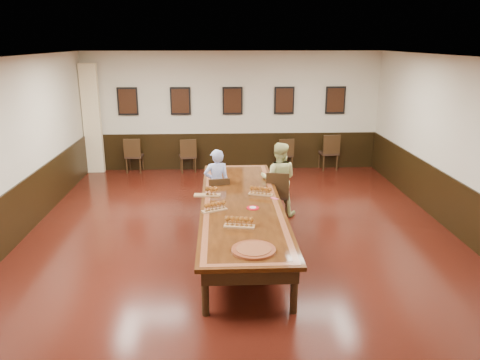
{
  "coord_description": "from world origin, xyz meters",
  "views": [
    {
      "loc": [
        -0.37,
        -7.72,
        3.47
      ],
      "look_at": [
        0.0,
        0.5,
        1.0
      ],
      "focal_mm": 35.0,
      "sensor_mm": 36.0,
      "label": 1
    }
  ],
  "objects_px": {
    "spare_chair_a": "(134,155)",
    "person_man": "(217,183)",
    "chair_man": "(218,197)",
    "spare_chair_b": "(188,155)",
    "chair_woman": "(278,193)",
    "person_woman": "(279,179)",
    "spare_chair_c": "(284,154)",
    "conference_table": "(241,209)",
    "carved_platter": "(254,250)",
    "spare_chair_d": "(329,151)"
  },
  "relations": [
    {
      "from": "chair_man",
      "to": "carved_platter",
      "type": "height_order",
      "value": "chair_man"
    },
    {
      "from": "person_man",
      "to": "spare_chair_b",
      "type": "bearing_deg",
      "value": -87.46
    },
    {
      "from": "spare_chair_b",
      "to": "person_woman",
      "type": "height_order",
      "value": "person_woman"
    },
    {
      "from": "spare_chair_a",
      "to": "person_woman",
      "type": "bearing_deg",
      "value": 138.3
    },
    {
      "from": "person_woman",
      "to": "chair_woman",
      "type": "bearing_deg",
      "value": 90.0
    },
    {
      "from": "spare_chair_c",
      "to": "carved_platter",
      "type": "bearing_deg",
      "value": 70.53
    },
    {
      "from": "chair_woman",
      "to": "spare_chair_d",
      "type": "height_order",
      "value": "spare_chair_d"
    },
    {
      "from": "chair_woman",
      "to": "person_man",
      "type": "bearing_deg",
      "value": 9.98
    },
    {
      "from": "person_man",
      "to": "chair_man",
      "type": "bearing_deg",
      "value": 90.0
    },
    {
      "from": "person_man",
      "to": "person_woman",
      "type": "distance_m",
      "value": 1.26
    },
    {
      "from": "chair_man",
      "to": "conference_table",
      "type": "xyz_separation_m",
      "value": [
        0.42,
        -1.17,
        0.17
      ]
    },
    {
      "from": "chair_man",
      "to": "spare_chair_c",
      "type": "relative_size",
      "value": 0.98
    },
    {
      "from": "chair_woman",
      "to": "spare_chair_b",
      "type": "xyz_separation_m",
      "value": [
        -2.05,
        3.48,
        -0.02
      ]
    },
    {
      "from": "person_woman",
      "to": "spare_chair_a",
      "type": "bearing_deg",
      "value": -33.18
    },
    {
      "from": "person_woman",
      "to": "carved_platter",
      "type": "relative_size",
      "value": 2.36
    },
    {
      "from": "spare_chair_a",
      "to": "person_man",
      "type": "distance_m",
      "value": 4.16
    },
    {
      "from": "chair_man",
      "to": "spare_chair_b",
      "type": "relative_size",
      "value": 0.95
    },
    {
      "from": "chair_woman",
      "to": "conference_table",
      "type": "xyz_separation_m",
      "value": [
        -0.81,
        -1.24,
        0.13
      ]
    },
    {
      "from": "conference_table",
      "to": "chair_woman",
      "type": "bearing_deg",
      "value": 57.02
    },
    {
      "from": "spare_chair_b",
      "to": "person_woman",
      "type": "xyz_separation_m",
      "value": [
        2.07,
        -3.38,
        0.29
      ]
    },
    {
      "from": "chair_man",
      "to": "spare_chair_c",
      "type": "distance_m",
      "value": 4.08
    },
    {
      "from": "spare_chair_d",
      "to": "conference_table",
      "type": "height_order",
      "value": "spare_chair_d"
    },
    {
      "from": "chair_man",
      "to": "chair_woman",
      "type": "distance_m",
      "value": 1.22
    },
    {
      "from": "spare_chair_b",
      "to": "spare_chair_a",
      "type": "bearing_deg",
      "value": -12.83
    },
    {
      "from": "spare_chair_a",
      "to": "spare_chair_d",
      "type": "xyz_separation_m",
      "value": [
        5.34,
        0.04,
        0.03
      ]
    },
    {
      "from": "chair_woman",
      "to": "spare_chair_b",
      "type": "bearing_deg",
      "value": -48.49
    },
    {
      "from": "person_woman",
      "to": "conference_table",
      "type": "bearing_deg",
      "value": 69.46
    },
    {
      "from": "spare_chair_b",
      "to": "person_man",
      "type": "relative_size",
      "value": 0.66
    },
    {
      "from": "spare_chair_c",
      "to": "carved_platter",
      "type": "xyz_separation_m",
      "value": [
        -1.36,
        -6.82,
        0.32
      ]
    },
    {
      "from": "chair_man",
      "to": "conference_table",
      "type": "bearing_deg",
      "value": 98.96
    },
    {
      "from": "chair_woman",
      "to": "chair_man",
      "type": "bearing_deg",
      "value": 14.29
    },
    {
      "from": "person_man",
      "to": "spare_chair_d",
      "type": "bearing_deg",
      "value": -141.79
    },
    {
      "from": "person_man",
      "to": "person_woman",
      "type": "relative_size",
      "value": 0.93
    },
    {
      "from": "spare_chair_a",
      "to": "person_man",
      "type": "bearing_deg",
      "value": 125.32
    },
    {
      "from": "chair_woman",
      "to": "person_woman",
      "type": "relative_size",
      "value": 0.64
    },
    {
      "from": "conference_table",
      "to": "carved_platter",
      "type": "height_order",
      "value": "carved_platter"
    },
    {
      "from": "chair_man",
      "to": "spare_chair_d",
      "type": "distance_m",
      "value": 4.75
    },
    {
      "from": "spare_chair_d",
      "to": "spare_chair_c",
      "type": "bearing_deg",
      "value": -7.48
    },
    {
      "from": "spare_chair_a",
      "to": "spare_chair_c",
      "type": "xyz_separation_m",
      "value": [
        4.11,
        0.05,
        -0.03
      ]
    },
    {
      "from": "spare_chair_a",
      "to": "carved_platter",
      "type": "xyz_separation_m",
      "value": [
        2.76,
        -6.77,
        0.3
      ]
    },
    {
      "from": "chair_man",
      "to": "person_man",
      "type": "distance_m",
      "value": 0.28
    },
    {
      "from": "chair_man",
      "to": "person_man",
      "type": "xyz_separation_m",
      "value": [
        -0.02,
        0.09,
        0.26
      ]
    },
    {
      "from": "spare_chair_a",
      "to": "person_man",
      "type": "relative_size",
      "value": 0.68
    },
    {
      "from": "spare_chair_c",
      "to": "spare_chair_d",
      "type": "xyz_separation_m",
      "value": [
        1.23,
        -0.02,
        0.05
      ]
    },
    {
      "from": "chair_man",
      "to": "spare_chair_b",
      "type": "height_order",
      "value": "spare_chair_b"
    },
    {
      "from": "person_woman",
      "to": "chair_man",
      "type": "bearing_deg",
      "value": 18.85
    },
    {
      "from": "spare_chair_c",
      "to": "spare_chair_d",
      "type": "height_order",
      "value": "spare_chair_d"
    },
    {
      "from": "chair_man",
      "to": "person_woman",
      "type": "relative_size",
      "value": 0.58
    },
    {
      "from": "spare_chair_a",
      "to": "person_man",
      "type": "height_order",
      "value": "person_man"
    },
    {
      "from": "spare_chair_d",
      "to": "person_woman",
      "type": "height_order",
      "value": "person_woman"
    }
  ]
}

